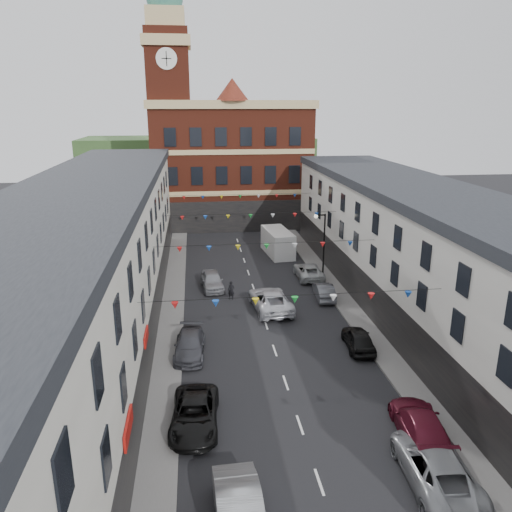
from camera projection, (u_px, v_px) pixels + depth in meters
name	position (u px, v px, depth m)	size (l,w,h in m)	color
ground	(275.00, 351.00, 32.64)	(160.00, 160.00, 0.00)	black
pavement_left	(169.00, 342.00, 33.71)	(1.80, 64.00, 0.15)	#605E5B
pavement_right	(366.00, 331.00, 35.33)	(1.80, 64.00, 0.15)	#605E5B
terrace_left	(84.00, 276.00, 30.66)	(8.40, 56.00, 10.70)	beige
terrace_right	(446.00, 269.00, 33.57)	(8.40, 56.00, 9.70)	silver
civic_building	(230.00, 162.00, 66.33)	(20.60, 13.30, 18.50)	maroon
clock_tower	(170.00, 109.00, 60.68)	(5.60, 5.60, 30.00)	maroon
distant_hill	(199.00, 166.00, 89.62)	(40.00, 14.00, 10.00)	#2D4B23
street_lamp	(322.00, 236.00, 45.58)	(1.10, 0.36, 6.00)	black
car_left_c	(195.00, 414.00, 24.75)	(2.31, 5.00, 1.39)	black
car_left_d	(190.00, 345.00, 31.93)	(1.89, 4.65, 1.35)	#414148
car_left_e	(212.00, 280.00, 43.48)	(1.79, 4.44, 1.51)	gray
car_right_b	(436.00, 467.00, 21.02)	(2.60, 5.64, 1.57)	gray
car_right_c	(420.00, 425.00, 23.80)	(2.12, 5.22, 1.51)	#551120
car_right_d	(358.00, 339.00, 32.71)	(1.63, 4.05, 1.38)	black
car_right_e	(324.00, 291.00, 41.25)	(1.37, 3.93, 1.30)	#55575E
car_right_f	(308.00, 271.00, 46.21)	(2.24, 4.86, 1.35)	#B4B8B9
moving_car	(270.00, 300.00, 38.98)	(2.71, 5.87, 1.63)	silver
white_van	(278.00, 242.00, 53.45)	(2.29, 5.96, 2.63)	silver
pedestrian	(231.00, 290.00, 41.04)	(0.57, 0.37, 1.57)	black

